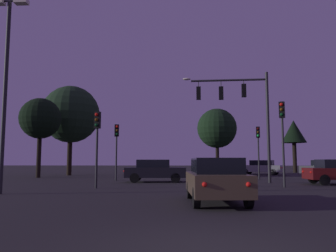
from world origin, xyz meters
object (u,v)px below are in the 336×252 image
traffic_light_median (282,127)px  car_parked_lot (261,167)px  tree_left_far (294,132)px  parking_lot_lamp_post (6,70)px  traffic_light_corner_right (97,133)px  car_nearside_lane (216,179)px  car_crossing_right (155,170)px  traffic_signal_mast_arm (241,105)px  tree_behind_sign (40,119)px  traffic_light_far_side (258,142)px  car_far_lane (326,168)px  traffic_light_corner_left (117,141)px  tree_center_horizon (71,115)px  tree_right_cluster (217,128)px

traffic_light_median → car_parked_lot: 17.52m
car_parked_lot → tree_left_far: 10.14m
traffic_light_median → parking_lot_lamp_post: 14.25m
traffic_light_corner_right → parking_lot_lamp_post: (-3.33, -3.26, 2.61)m
car_nearside_lane → car_crossing_right: same height
traffic_signal_mast_arm → car_crossing_right: traffic_signal_mast_arm is taller
traffic_signal_mast_arm → tree_behind_sign: bearing=159.9°
traffic_light_far_side → car_far_lane: 7.65m
traffic_signal_mast_arm → traffic_light_median: traffic_signal_mast_arm is taller
traffic_light_corner_left → car_far_lane: 18.64m
traffic_light_corner_left → car_parked_lot: traffic_light_corner_left is taller
traffic_light_corner_right → car_parked_lot: traffic_light_corner_right is taller
traffic_signal_mast_arm → car_nearside_lane: 12.17m
traffic_signal_mast_arm → car_far_lane: 12.54m
tree_behind_sign → tree_center_horizon: 5.06m
traffic_light_far_side → parking_lot_lamp_post: bearing=-136.8°
car_crossing_right → tree_left_far: tree_left_far is taller
traffic_light_corner_left → car_crossing_right: bearing=-29.4°
traffic_signal_mast_arm → tree_center_horizon: bearing=144.9°
car_crossing_right → tree_center_horizon: (-9.61, 10.48, 5.38)m
car_nearside_lane → car_far_lane: size_ratio=0.99×
car_nearside_lane → tree_behind_sign: size_ratio=0.62×
traffic_light_corner_left → tree_right_cluster: tree_right_cluster is taller
traffic_light_corner_left → tree_behind_sign: tree_behind_sign is taller
traffic_light_corner_right → tree_left_far: tree_left_far is taller
car_crossing_right → parking_lot_lamp_post: (-5.94, -8.74, 4.69)m
car_parked_lot → tree_right_cluster: (-3.66, 8.88, 4.97)m
traffic_signal_mast_arm → tree_left_far: traffic_signal_mast_arm is taller
tree_right_cluster → car_nearside_lane: bearing=-95.6°
traffic_light_median → traffic_light_corner_left: bearing=150.0°
traffic_signal_mast_arm → car_crossing_right: 7.36m
car_far_lane → tree_right_cluster: bearing=120.1°
tree_behind_sign → tree_center_horizon: size_ratio=0.76×
traffic_light_far_side → tree_center_horizon: tree_center_horizon is taller
traffic_light_corner_right → parking_lot_lamp_post: 5.33m
traffic_light_far_side → tree_left_far: bearing=63.4°
tree_behind_sign → tree_left_far: bearing=28.4°
traffic_signal_mast_arm → traffic_light_corner_right: (-8.49, -5.08, -2.32)m
traffic_signal_mast_arm → traffic_light_corner_left: bearing=166.7°
tree_center_horizon → tree_right_cluster: size_ratio=1.08×
car_nearside_lane → tree_right_cluster: bearing=84.4°
car_crossing_right → parking_lot_lamp_post: size_ratio=0.48×
parking_lot_lamp_post → tree_behind_sign: (-4.70, 14.38, -0.36)m
traffic_light_corner_left → traffic_light_far_side: bearing=13.3°
traffic_light_corner_right → tree_behind_sign: bearing=125.8°
car_far_lane → tree_right_cluster: size_ratio=0.52×
traffic_light_corner_left → parking_lot_lamp_post: bearing=-105.6°
traffic_light_far_side → car_crossing_right: 9.31m
traffic_light_corner_right → car_nearside_lane: bearing=-46.0°
traffic_light_corner_left → car_parked_lot: 17.25m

